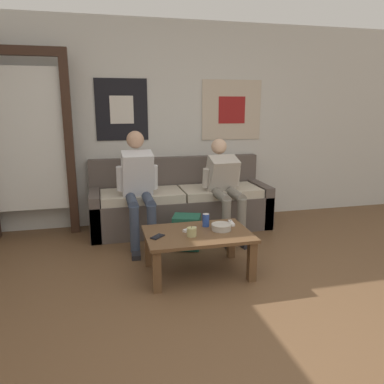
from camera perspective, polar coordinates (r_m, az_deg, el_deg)
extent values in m
plane|color=brown|center=(2.71, 9.95, -21.65)|extent=(18.00, 18.00, 0.00)
cube|color=silver|center=(4.93, -2.80, 10.21)|extent=(10.00, 0.05, 2.55)
cube|color=black|center=(4.80, -10.66, 12.22)|extent=(0.64, 0.01, 0.75)
cube|color=silver|center=(4.80, -10.66, 12.22)|extent=(0.29, 0.01, 0.34)
cube|color=beige|center=(5.09, 6.07, 12.32)|extent=(0.81, 0.01, 0.77)
cube|color=maroon|center=(5.09, 6.10, 12.31)|extent=(0.37, 0.01, 0.35)
cube|color=#382319|center=(4.64, -18.15, 6.28)|extent=(0.10, 0.10, 2.05)
cube|color=#382319|center=(4.70, -24.92, 18.97)|extent=(1.00, 0.10, 0.10)
cube|color=silver|center=(4.71, -23.72, 7.16)|extent=(0.82, 0.02, 1.64)
cube|color=#564C47|center=(4.96, -2.44, 0.39)|extent=(2.21, 0.13, 0.87)
cube|color=#564C47|center=(4.67, -1.53, -3.30)|extent=(2.21, 0.60, 0.41)
cube|color=#564C47|center=(4.56, -14.50, -3.37)|extent=(0.12, 0.60, 0.53)
cube|color=#564C47|center=(4.97, 10.32, -1.76)|extent=(0.12, 0.60, 0.53)
cube|color=beige|center=(4.53, -7.65, -0.58)|extent=(0.96, 0.56, 0.10)
cube|color=beige|center=(4.73, 4.29, 0.10)|extent=(0.96, 0.56, 0.10)
cube|color=brown|center=(3.44, 0.88, -6.42)|extent=(0.96, 0.66, 0.03)
cube|color=brown|center=(3.69, -6.68, -8.41)|extent=(0.07, 0.07, 0.37)
cube|color=brown|center=(3.87, 5.97, -7.30)|extent=(0.07, 0.07, 0.37)
cube|color=brown|center=(3.19, -5.41, -11.96)|extent=(0.07, 0.07, 0.37)
cube|color=brown|center=(3.40, 9.11, -10.41)|extent=(0.07, 0.07, 0.37)
cylinder|color=#384256|center=(4.07, -9.12, -1.48)|extent=(0.11, 0.41, 0.11)
cylinder|color=#384256|center=(3.95, -8.74, -5.65)|extent=(0.10, 0.10, 0.49)
cube|color=#232328|center=(3.97, -8.52, -9.31)|extent=(0.11, 0.25, 0.05)
cylinder|color=#384256|center=(4.09, -6.61, -1.33)|extent=(0.11, 0.41, 0.11)
cylinder|color=#384256|center=(3.96, -6.13, -5.48)|extent=(0.10, 0.10, 0.49)
cube|color=#232328|center=(3.99, -5.91, -9.13)|extent=(0.11, 0.25, 0.05)
cube|color=silver|center=(4.29, -8.35, 2.68)|extent=(0.35, 0.35, 0.55)
sphere|color=tan|center=(4.33, -8.65, 7.89)|extent=(0.20, 0.20, 0.20)
cylinder|color=silver|center=(4.28, -10.92, 2.01)|extent=(0.08, 0.11, 0.29)
cylinder|color=silver|center=(4.32, -5.78, 2.28)|extent=(0.08, 0.11, 0.29)
cylinder|color=gray|center=(4.28, 4.47, -0.63)|extent=(0.11, 0.39, 0.11)
cylinder|color=gray|center=(4.17, 5.25, -4.52)|extent=(0.10, 0.10, 0.49)
cube|color=#232328|center=(4.19, 5.49, -7.99)|extent=(0.11, 0.25, 0.05)
cylinder|color=gray|center=(4.34, 6.74, -0.49)|extent=(0.11, 0.39, 0.11)
cylinder|color=gray|center=(4.23, 7.56, -4.32)|extent=(0.10, 0.10, 0.49)
cube|color=#232328|center=(4.25, 7.81, -7.74)|extent=(0.11, 0.25, 0.05)
cube|color=beige|center=(4.51, 4.54, 2.69)|extent=(0.37, 0.39, 0.48)
sphere|color=beige|center=(4.58, 4.13, 6.96)|extent=(0.19, 0.19, 0.19)
cylinder|color=beige|center=(4.47, 2.13, 2.14)|extent=(0.08, 0.12, 0.24)
cylinder|color=beige|center=(4.59, 6.79, 2.35)|extent=(0.08, 0.12, 0.24)
cube|color=#1E5642|center=(4.10, -0.81, -6.08)|extent=(0.36, 0.33, 0.36)
cube|color=#1E5642|center=(4.02, -1.00, -7.70)|extent=(0.22, 0.15, 0.16)
cylinder|color=#B7B2A8|center=(3.50, 4.49, -5.35)|extent=(0.18, 0.18, 0.06)
torus|color=#B7B2A8|center=(3.49, 4.50, -4.97)|extent=(0.19, 0.19, 0.02)
cylinder|color=tan|center=(3.33, -0.06, -6.10)|extent=(0.09, 0.09, 0.08)
cylinder|color=black|center=(3.32, -0.06, -5.37)|extent=(0.00, 0.00, 0.01)
cylinder|color=#28479E|center=(3.58, 2.06, -4.33)|extent=(0.07, 0.07, 0.12)
cylinder|color=silver|center=(3.56, 2.07, -3.38)|extent=(0.06, 0.06, 0.00)
cube|color=white|center=(3.68, 6.02, -4.72)|extent=(0.05, 0.15, 0.02)
cylinder|color=#333842|center=(3.70, 5.90, -4.36)|extent=(0.01, 0.01, 0.00)
cube|color=white|center=(3.48, -0.36, -5.72)|extent=(0.14, 0.10, 0.02)
cylinder|color=#333842|center=(3.49, 0.04, -5.39)|extent=(0.01, 0.01, 0.00)
cube|color=black|center=(3.33, -5.28, -6.79)|extent=(0.14, 0.14, 0.01)
cube|color=black|center=(3.33, -5.28, -6.69)|extent=(0.13, 0.13, 0.00)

